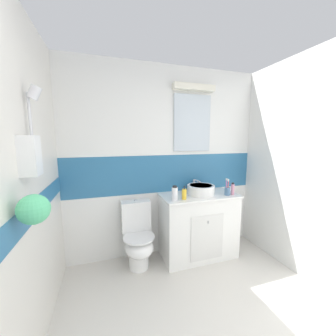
# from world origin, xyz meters

# --- Properties ---
(ground_plane) EXTENTS (3.20, 3.48, 0.04)m
(ground_plane) POSITION_xyz_m (0.00, 1.20, -0.02)
(ground_plane) COLOR beige
(wall_back_tiled) EXTENTS (3.20, 0.20, 2.50)m
(wall_back_tiled) POSITION_xyz_m (0.01, 2.45, 1.26)
(wall_back_tiled) COLOR white
(wall_back_tiled) RESTS_ON ground_plane
(wall_left_shower_alcove) EXTENTS (0.29, 3.48, 2.50)m
(wall_left_shower_alcove) POSITION_xyz_m (-1.35, 1.20, 1.25)
(wall_left_shower_alcove) COLOR silver
(wall_left_shower_alcove) RESTS_ON ground_plane
(wall_right_plain) EXTENTS (0.10, 3.48, 2.50)m
(wall_right_plain) POSITION_xyz_m (1.35, 1.20, 1.25)
(wall_right_plain) COLOR white
(wall_right_plain) RESTS_ON ground_plane
(vanity_cabinet) EXTENTS (0.99, 0.53, 0.85)m
(vanity_cabinet) POSITION_xyz_m (0.36, 2.15, 0.43)
(vanity_cabinet) COLOR white
(vanity_cabinet) RESTS_ON ground_plane
(sink_basin) EXTENTS (0.36, 0.40, 0.17)m
(sink_basin) POSITION_xyz_m (0.39, 2.15, 0.91)
(sink_basin) COLOR white
(sink_basin) RESTS_ON vanity_cabinet
(toilet) EXTENTS (0.37, 0.50, 0.81)m
(toilet) POSITION_xyz_m (-0.44, 2.16, 0.37)
(toilet) COLOR white
(toilet) RESTS_ON ground_plane
(toothbrush_cup) EXTENTS (0.07, 0.07, 0.22)m
(toothbrush_cup) POSITION_xyz_m (0.69, 2.00, 0.91)
(toothbrush_cup) COLOR #4C7299
(toothbrush_cup) RESTS_ON vanity_cabinet
(soap_dispenser) EXTENTS (0.06, 0.06, 0.17)m
(soap_dispenser) POSITION_xyz_m (0.10, 2.00, 0.91)
(soap_dispenser) COLOR yellow
(soap_dispenser) RESTS_ON vanity_cabinet
(mouthwash_bottle) EXTENTS (0.07, 0.07, 0.18)m
(mouthwash_bottle) POSITION_xyz_m (-0.02, 2.00, 0.93)
(mouthwash_bottle) COLOR white
(mouthwash_bottle) RESTS_ON vanity_cabinet
(deodorant_spray_can) EXTENTS (0.04, 0.04, 0.16)m
(deodorant_spray_can) POSITION_xyz_m (0.77, 1.99, 0.92)
(deodorant_spray_can) COLOR pink
(deodorant_spray_can) RESTS_ON vanity_cabinet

